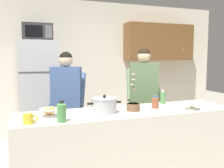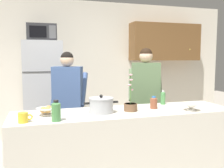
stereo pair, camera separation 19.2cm
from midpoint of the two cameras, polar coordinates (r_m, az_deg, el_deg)
The scene contains 14 objects.
back_wall_unit at distance 5.03m, azimuth -4.98°, elevation 4.50°, with size 6.00×0.48×2.60m.
kitchen_island at distance 2.99m, azimuth 1.85°, elevation -14.73°, with size 2.51×0.68×0.92m, color silver.
refrigerator at distance 4.49m, azimuth -17.40°, elevation -2.22°, with size 0.64×0.68×1.80m.
microwave at distance 4.45m, azimuth -17.82°, elevation 11.10°, with size 0.48×0.37×0.28m.
person_near_pot at distance 3.59m, azimuth -11.74°, elevation -2.54°, with size 0.58×0.54×1.60m.
person_by_sink at distance 3.80m, azimuth 5.75°, elevation -1.32°, with size 0.60×0.55×1.66m.
cooking_pot at distance 2.74m, azimuth -3.72°, elevation -4.86°, with size 0.38×0.27×0.20m.
coffee_mug at distance 2.45m, azimuth -20.57°, elevation -7.39°, with size 0.13×0.09×0.10m.
bread_bowl at distance 2.68m, azimuth -15.88°, elevation -6.03°, with size 0.21×0.21×0.10m.
empty_bowl at distance 3.03m, azimuth 15.96°, elevation -4.74°, with size 0.19×0.19×0.08m.
bottle_near_edge at distance 3.02m, azimuth 7.96°, elevation -4.09°, with size 0.08×0.08×0.15m.
bottle_mid_counter at distance 2.42m, azimuth -13.59°, elevation -6.08°, with size 0.09×0.09×0.20m.
bottle_far_corner at distance 3.31m, azimuth 9.83°, elevation -2.94°, with size 0.06×0.06×0.18m.
potted_orchid at distance 2.85m, azimuth 2.89°, elevation -4.84°, with size 0.15×0.15×0.43m.
Camera 1 is at (-1.14, -2.56, 1.52)m, focal length 40.37 mm.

